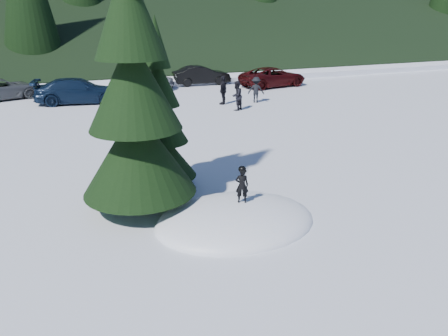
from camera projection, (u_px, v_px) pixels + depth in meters
name	position (u px, v px, depth m)	size (l,w,h in m)	color
ground	(235.00, 222.00, 11.99)	(200.00, 200.00, 0.00)	white
snow_mound	(235.00, 222.00, 11.99)	(4.48, 3.52, 0.96)	white
spruce_tall	(134.00, 96.00, 11.64)	(3.20, 3.20, 8.60)	black
spruce_short	(160.00, 125.00, 13.63)	(2.20, 2.20, 5.37)	black
child_skier	(242.00, 186.00, 11.89)	(0.36, 0.24, 0.99)	black
adult_0	(236.00, 96.00, 24.99)	(0.82, 0.64, 1.68)	black
adult_1	(223.00, 90.00, 26.58)	(1.01, 0.42, 1.73)	black
adult_2	(256.00, 90.00, 27.12)	(1.02, 0.59, 1.58)	black
car_2	(1.00, 89.00, 28.09)	(2.24, 4.87, 1.35)	#505458
car_3	(79.00, 91.00, 26.95)	(2.13, 5.25, 1.52)	#0E1C34
car_4	(144.00, 79.00, 31.53)	(1.77, 4.39, 1.49)	gray
car_5	(201.00, 75.00, 33.61)	(1.53, 4.37, 1.44)	black
car_6	(273.00, 77.00, 32.83)	(2.39, 5.18, 1.44)	#35090A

